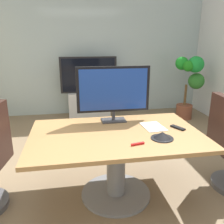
% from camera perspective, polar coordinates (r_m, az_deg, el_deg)
% --- Properties ---
extents(ground_plane, '(7.38, 7.38, 0.00)m').
position_cam_1_polar(ground_plane, '(2.84, -0.47, -18.70)').
color(ground_plane, '#7A664C').
extents(wall_back_glass_partition, '(5.35, 0.10, 2.80)m').
position_cam_1_polar(wall_back_glass_partition, '(5.48, -6.08, 14.28)').
color(wall_back_glass_partition, '#9EB2B7').
rests_on(wall_back_glass_partition, ground).
extents(conference_table, '(1.75, 1.11, 0.74)m').
position_cam_1_polar(conference_table, '(2.54, 0.97, -9.27)').
color(conference_table, olive).
rests_on(conference_table, ground).
extents(tv_monitor, '(0.84, 0.18, 0.64)m').
position_cam_1_polar(tv_monitor, '(2.72, 0.35, 5.07)').
color(tv_monitor, '#333338').
rests_on(tv_monitor, conference_table).
extents(wall_display_unit, '(1.20, 0.36, 1.31)m').
position_cam_1_polar(wall_display_unit, '(5.26, -5.46, 3.61)').
color(wall_display_unit, '#B7BABC').
rests_on(wall_display_unit, ground).
extents(potted_plant, '(0.62, 0.63, 1.33)m').
position_cam_1_polar(potted_plant, '(5.27, 17.99, 7.57)').
color(potted_plant, brown).
rests_on(potted_plant, ground).
extents(conference_phone, '(0.22, 0.22, 0.07)m').
position_cam_1_polar(conference_phone, '(2.36, 11.94, -5.54)').
color(conference_phone, black).
rests_on(conference_phone, conference_table).
extents(remote_control, '(0.12, 0.17, 0.02)m').
position_cam_1_polar(remote_control, '(2.67, 15.46, -3.63)').
color(remote_control, black).
rests_on(remote_control, conference_table).
extents(whiteboard_marker, '(0.13, 0.05, 0.02)m').
position_cam_1_polar(whiteboard_marker, '(2.20, 6.17, -7.59)').
color(whiteboard_marker, red).
rests_on(whiteboard_marker, conference_table).
extents(paper_notepad, '(0.24, 0.32, 0.01)m').
position_cam_1_polar(paper_notepad, '(2.65, 9.83, -3.49)').
color(paper_notepad, white).
rests_on(paper_notepad, conference_table).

